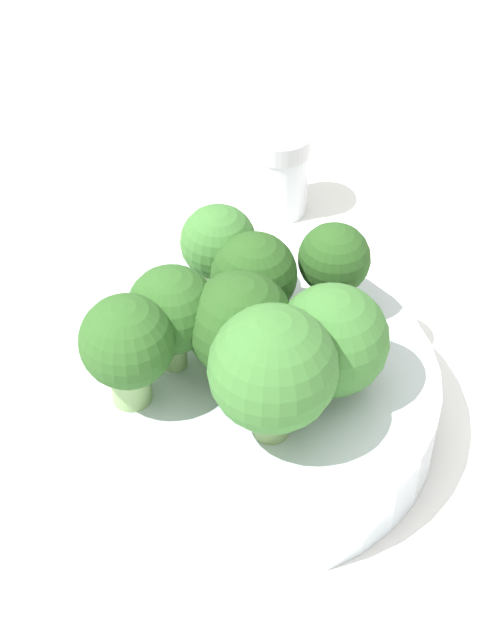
# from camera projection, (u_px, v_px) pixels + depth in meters

# --- Properties ---
(ground_plane) EXTENTS (3.00, 3.00, 0.00)m
(ground_plane) POSITION_uv_depth(u_px,v_px,m) (240.00, 421.00, 0.55)
(ground_plane) COLOR white
(bowl) EXTENTS (0.20, 0.20, 0.04)m
(bowl) POSITION_uv_depth(u_px,v_px,m) (240.00, 397.00, 0.53)
(bowl) COLOR silver
(bowl) RESTS_ON ground_plane
(broccoli_floret_0) EXTENTS (0.05, 0.05, 0.06)m
(broccoli_floret_0) POSITION_uv_depth(u_px,v_px,m) (248.00, 330.00, 0.50)
(broccoli_floret_0) COLOR #7A9E5B
(broccoli_floret_0) RESTS_ON bowl
(broccoli_floret_1) EXTENTS (0.04, 0.04, 0.06)m
(broccoli_floret_1) POSITION_uv_depth(u_px,v_px,m) (127.00, 345.00, 0.49)
(broccoli_floret_1) COLOR #8EB770
(broccoli_floret_1) RESTS_ON bowl
(broccoli_floret_2) EXTENTS (0.05, 0.05, 0.06)m
(broccoli_floret_2) POSITION_uv_depth(u_px,v_px,m) (331.00, 343.00, 0.49)
(broccoli_floret_2) COLOR #8EB770
(broccoli_floret_2) RESTS_ON bowl
(broccoli_floret_3) EXTENTS (0.06, 0.06, 0.07)m
(broccoli_floret_3) POSITION_uv_depth(u_px,v_px,m) (273.00, 370.00, 0.47)
(broccoli_floret_3) COLOR #7A9E5B
(broccoli_floret_3) RESTS_ON bowl
(broccoli_floret_4) EXTENTS (0.04, 0.04, 0.06)m
(broccoli_floret_4) POSITION_uv_depth(u_px,v_px,m) (170.00, 315.00, 0.50)
(broccoli_floret_4) COLOR #8EB770
(broccoli_floret_4) RESTS_ON bowl
(broccoli_floret_5) EXTENTS (0.04, 0.04, 0.06)m
(broccoli_floret_5) POSITION_uv_depth(u_px,v_px,m) (218.00, 245.00, 0.54)
(broccoli_floret_5) COLOR #7A9E5B
(broccoli_floret_5) RESTS_ON bowl
(broccoli_floret_6) EXTENTS (0.04, 0.04, 0.05)m
(broccoli_floret_6) POSITION_uv_depth(u_px,v_px,m) (334.00, 262.00, 0.54)
(broccoli_floret_6) COLOR #8EB770
(broccoli_floret_6) RESTS_ON bowl
(broccoli_floret_7) EXTENTS (0.04, 0.04, 0.05)m
(broccoli_floret_7) POSITION_uv_depth(u_px,v_px,m) (251.00, 276.00, 0.53)
(broccoli_floret_7) COLOR #8EB770
(broccoli_floret_7) RESTS_ON bowl
(pepper_shaker) EXTENTS (0.04, 0.04, 0.06)m
(pepper_shaker) POSITION_uv_depth(u_px,v_px,m) (280.00, 172.00, 0.66)
(pepper_shaker) COLOR silver
(pepper_shaker) RESTS_ON ground_plane
(almond_crumb_1) EXTENTS (0.00, 0.01, 0.01)m
(almond_crumb_1) POSITION_uv_depth(u_px,v_px,m) (314.00, 263.00, 0.63)
(almond_crumb_1) COLOR #AD7F4C
(almond_crumb_1) RESTS_ON ground_plane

